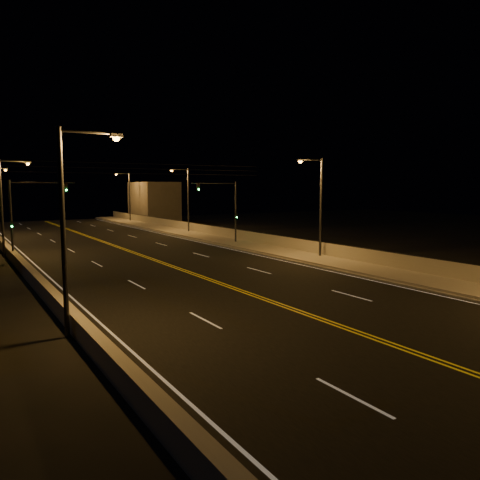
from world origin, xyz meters
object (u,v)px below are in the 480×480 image
streetlight_2 (186,196)px  traffic_signal_left (24,210)px  traffic_signal_right (227,205)px  streetlight_1 (318,201)px  streetlight_5 (5,200)px  streetlight_3 (128,193)px  streetlight_4 (71,216)px

streetlight_2 → traffic_signal_left: streetlight_2 is taller
traffic_signal_right → streetlight_1: bearing=-83.1°
streetlight_5 → traffic_signal_right: bearing=-8.0°
traffic_signal_right → streetlight_5: bearing=172.0°
streetlight_1 → streetlight_5: 26.03m
streetlight_3 → traffic_signal_left: (-20.33, -35.40, -0.75)m
streetlight_4 → streetlight_5: same height
traffic_signal_right → traffic_signal_left: 18.87m
streetlight_1 → streetlight_5: (-21.39, 14.84, 0.00)m
streetlight_2 → traffic_signal_right: (-1.46, -12.84, -0.75)m
traffic_signal_right → traffic_signal_left: (-18.87, 0.00, 0.00)m
streetlight_3 → streetlight_5: (-21.39, -32.61, 0.00)m
streetlight_1 → streetlight_4: size_ratio=1.00×
streetlight_1 → traffic_signal_right: 12.16m
streetlight_4 → streetlight_3: bearing=69.5°
traffic_signal_right → streetlight_2: bearing=83.5°
streetlight_1 → traffic_signal_right: (-1.46, 12.04, -0.75)m
streetlight_5 → traffic_signal_right: (19.93, -2.79, -0.75)m
streetlight_1 → streetlight_5: same height
streetlight_5 → traffic_signal_right: streetlight_5 is taller
streetlight_2 → streetlight_4: bearing=-121.6°
streetlight_2 → streetlight_1: bearing=-90.0°
traffic_signal_right → traffic_signal_left: size_ratio=1.00×
streetlight_4 → traffic_signal_left: size_ratio=1.27×
streetlight_5 → traffic_signal_left: 3.08m
streetlight_3 → traffic_signal_right: (-1.46, -35.40, -0.75)m
traffic_signal_left → streetlight_4: bearing=-92.8°
streetlight_1 → streetlight_2: bearing=90.0°
streetlight_2 → traffic_signal_left: 24.06m
streetlight_4 → traffic_signal_right: (19.93, 21.94, -0.75)m
streetlight_5 → traffic_signal_left: bearing=-69.2°
streetlight_2 → streetlight_5: same height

